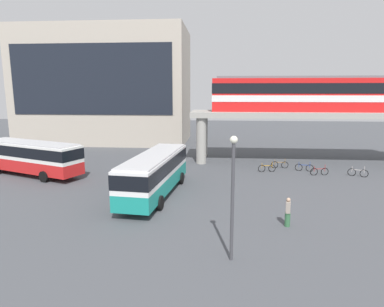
{
  "coord_description": "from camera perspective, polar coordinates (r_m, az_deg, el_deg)",
  "views": [
    {
      "loc": [
        4.22,
        -21.79,
        7.93
      ],
      "look_at": [
        1.68,
        8.77,
        2.2
      ],
      "focal_mm": 31.39,
      "sensor_mm": 36.0,
      "label": 1
    }
  ],
  "objects": [
    {
      "name": "bus_main",
      "position": [
        25.74,
        -6.28,
        -2.83
      ],
      "size": [
        3.67,
        11.24,
        3.22
      ],
      "color": "teal",
      "rests_on": "ground_plane"
    },
    {
      "name": "pedestrian_near_building",
      "position": [
        20.91,
        15.96,
        -9.68
      ],
      "size": [
        0.33,
        0.44,
        1.77
      ],
      "color": "#33663F",
      "rests_on": "ground_plane"
    },
    {
      "name": "bicycle_orange",
      "position": [
        34.22,
        12.6,
        -2.46
      ],
      "size": [
        1.77,
        0.39,
        1.04
      ],
      "color": "black",
      "rests_on": "ground_plane"
    },
    {
      "name": "bus_secondary",
      "position": [
        35.19,
        -25.7,
        -0.2
      ],
      "size": [
        11.19,
        6.46,
        3.22
      ],
      "color": "red",
      "rests_on": "ground_plane"
    },
    {
      "name": "station_building",
      "position": [
        55.57,
        -14.27,
        10.99
      ],
      "size": [
        25.29,
        13.3,
        17.25
      ],
      "color": "#B2A899",
      "rests_on": "ground_plane"
    },
    {
      "name": "bicycle_silver",
      "position": [
        35.26,
        26.35,
        -2.94
      ],
      "size": [
        1.65,
        0.8,
        1.04
      ],
      "color": "black",
      "rests_on": "ground_plane"
    },
    {
      "name": "ground_plane",
      "position": [
        33.04,
        -2.73,
        -3.32
      ],
      "size": [
        120.0,
        120.0,
        0.0
      ],
      "primitive_type": "plane",
      "color": "#47494F"
    },
    {
      "name": "bicycle_blue",
      "position": [
        35.53,
        18.53,
        -2.28
      ],
      "size": [
        1.75,
        0.48,
        1.04
      ],
      "color": "black",
      "rests_on": "ground_plane"
    },
    {
      "name": "train",
      "position": [
        39.91,
        20.76,
        9.5
      ],
      "size": [
        23.45,
        2.96,
        3.84
      ],
      "color": "red",
      "rests_on": "elevated_platform"
    },
    {
      "name": "lamp_post",
      "position": [
        15.56,
        6.93,
        -5.88
      ],
      "size": [
        0.36,
        0.36,
        5.97
      ],
      "color": "#3F3F44",
      "rests_on": "ground_plane"
    },
    {
      "name": "bicycle_brown",
      "position": [
        36.16,
        14.68,
        -1.85
      ],
      "size": [
        1.79,
        0.09,
        1.04
      ],
      "color": "black",
      "rests_on": "ground_plane"
    },
    {
      "name": "bicycle_red",
      "position": [
        34.29,
        20.83,
        -2.88
      ],
      "size": [
        1.78,
        0.33,
        1.04
      ],
      "color": "black",
      "rests_on": "ground_plane"
    },
    {
      "name": "elevated_platform",
      "position": [
        39.91,
        19.82,
        5.42
      ],
      "size": [
        27.08,
        5.56,
        5.68
      ],
      "color": "#9E9B93",
      "rests_on": "ground_plane"
    }
  ]
}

